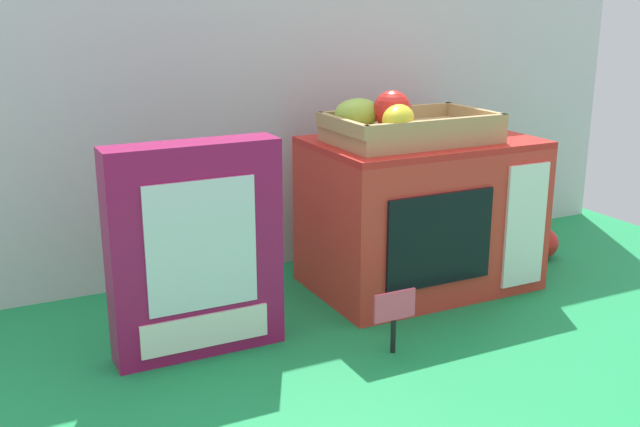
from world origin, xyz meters
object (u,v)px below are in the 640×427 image
price_sign (394,312)px  cookie_set_box (196,251)px  loose_toy_apple (543,243)px  food_groups_crate (403,126)px  toy_microwave (420,213)px

price_sign → cookie_set_box: bearing=151.8°
cookie_set_box → loose_toy_apple: 0.78m
food_groups_crate → price_sign: food_groups_crate is taller
cookie_set_box → loose_toy_apple: size_ratio=5.06×
price_sign → toy_microwave: bearing=49.3°
food_groups_crate → loose_toy_apple: bearing=3.3°
food_groups_crate → cookie_set_box: 0.43m
toy_microwave → loose_toy_apple: (0.31, 0.01, -0.11)m
toy_microwave → loose_toy_apple: size_ratio=6.20×
toy_microwave → cookie_set_box: cookie_set_box is taller
price_sign → food_groups_crate: bearing=56.2°
food_groups_crate → loose_toy_apple: 0.46m
toy_microwave → loose_toy_apple: 0.33m
loose_toy_apple → toy_microwave: bearing=-178.5°
price_sign → loose_toy_apple: 0.56m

